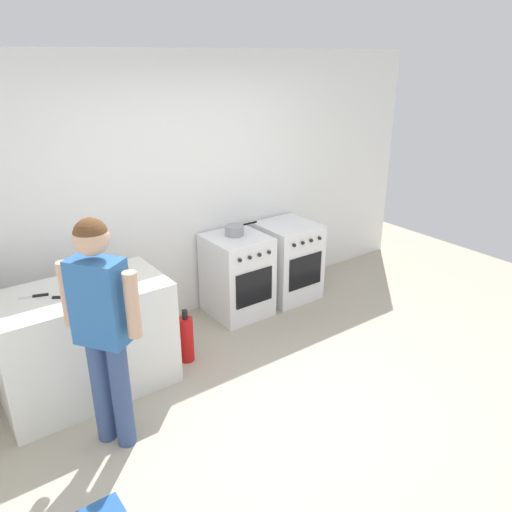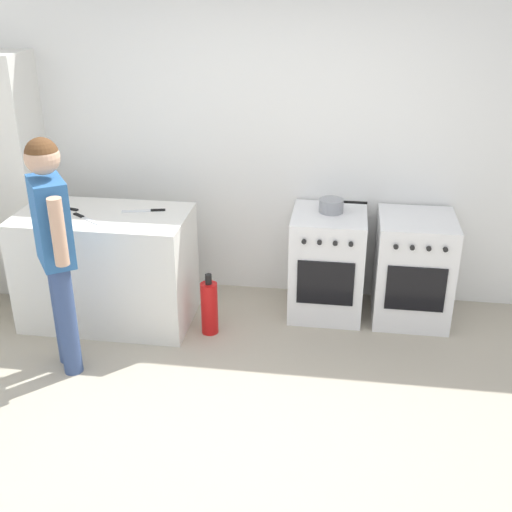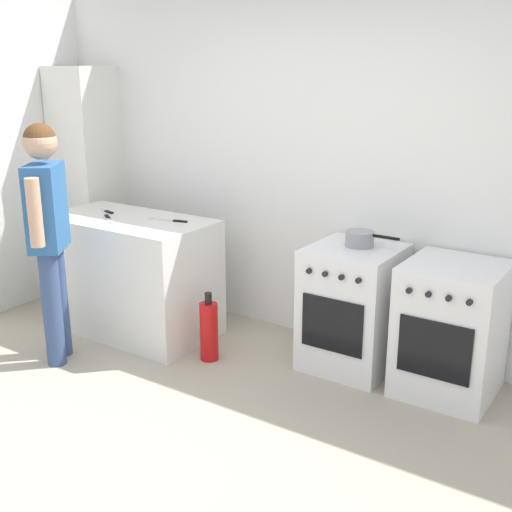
{
  "view_description": "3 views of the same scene",
  "coord_description": "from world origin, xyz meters",
  "px_view_note": "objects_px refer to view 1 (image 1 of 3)",
  "views": [
    {
      "loc": [
        -2.27,
        -2.33,
        2.55
      ],
      "look_at": [
        0.15,
        0.97,
        0.89
      ],
      "focal_mm": 35.0,
      "sensor_mm": 36.0,
      "label": 1
    },
    {
      "loc": [
        0.45,
        -3.1,
        2.63
      ],
      "look_at": [
        -0.1,
        0.68,
        0.87
      ],
      "focal_mm": 45.0,
      "sensor_mm": 36.0,
      "label": 2
    },
    {
      "loc": [
        2.06,
        -2.18,
        2.01
      ],
      "look_at": [
        0.01,
        0.9,
        0.9
      ],
      "focal_mm": 45.0,
      "sensor_mm": 36.0,
      "label": 3
    }
  ],
  "objects_px": {
    "knife_chef": "(72,297)",
    "pot": "(235,230)",
    "knife_carving": "(112,274)",
    "knife_paring": "(36,296)",
    "oven_right": "(287,260)",
    "oven_left": "(237,275)",
    "person": "(102,317)",
    "fire_extinguisher": "(186,339)"
  },
  "relations": [
    {
      "from": "knife_chef",
      "to": "pot",
      "type": "bearing_deg",
      "value": 16.71
    },
    {
      "from": "knife_carving",
      "to": "knife_paring",
      "type": "distance_m",
      "value": 0.6
    },
    {
      "from": "oven_right",
      "to": "knife_chef",
      "type": "bearing_deg",
      "value": -168.7
    },
    {
      "from": "knife_paring",
      "to": "knife_chef",
      "type": "bearing_deg",
      "value": -40.33
    },
    {
      "from": "oven_left",
      "to": "person",
      "type": "relative_size",
      "value": 0.51
    },
    {
      "from": "knife_carving",
      "to": "knife_paring",
      "type": "xyz_separation_m",
      "value": [
        -0.6,
        -0.04,
        0.0
      ]
    },
    {
      "from": "person",
      "to": "oven_left",
      "type": "bearing_deg",
      "value": 31.14
    },
    {
      "from": "fire_extinguisher",
      "to": "knife_chef",
      "type": "bearing_deg",
      "value": -179.25
    },
    {
      "from": "oven_right",
      "to": "person",
      "type": "xyz_separation_m",
      "value": [
        -2.43,
        -1.06,
        0.57
      ]
    },
    {
      "from": "pot",
      "to": "knife_paring",
      "type": "height_order",
      "value": "pot"
    },
    {
      "from": "pot",
      "to": "knife_carving",
      "type": "height_order",
      "value": "pot"
    },
    {
      "from": "knife_paring",
      "to": "knife_chef",
      "type": "distance_m",
      "value": 0.27
    },
    {
      "from": "knife_carving",
      "to": "knife_chef",
      "type": "bearing_deg",
      "value": -150.8
    },
    {
      "from": "oven_right",
      "to": "pot",
      "type": "relative_size",
      "value": 2.29
    },
    {
      "from": "knife_chef",
      "to": "person",
      "type": "bearing_deg",
      "value": -87.95
    },
    {
      "from": "person",
      "to": "fire_extinguisher",
      "type": "relative_size",
      "value": 3.31
    },
    {
      "from": "oven_right",
      "to": "fire_extinguisher",
      "type": "xyz_separation_m",
      "value": [
        -1.54,
        -0.48,
        -0.21
      ]
    },
    {
      "from": "pot",
      "to": "person",
      "type": "height_order",
      "value": "person"
    },
    {
      "from": "knife_chef",
      "to": "fire_extinguisher",
      "type": "relative_size",
      "value": 0.55
    },
    {
      "from": "knife_chef",
      "to": "person",
      "type": "xyz_separation_m",
      "value": [
        0.02,
        -0.57,
        0.09
      ]
    },
    {
      "from": "oven_right",
      "to": "person",
      "type": "height_order",
      "value": "person"
    },
    {
      "from": "fire_extinguisher",
      "to": "knife_paring",
      "type": "bearing_deg",
      "value": 171.66
    },
    {
      "from": "knife_chef",
      "to": "fire_extinguisher",
      "type": "bearing_deg",
      "value": 0.75
    },
    {
      "from": "oven_right",
      "to": "knife_chef",
      "type": "relative_size",
      "value": 3.09
    },
    {
      "from": "pot",
      "to": "knife_chef",
      "type": "distance_m",
      "value": 1.87
    },
    {
      "from": "oven_right",
      "to": "knife_chef",
      "type": "height_order",
      "value": "knife_chef"
    },
    {
      "from": "knife_carving",
      "to": "person",
      "type": "bearing_deg",
      "value": -115.04
    },
    {
      "from": "oven_left",
      "to": "pot",
      "type": "bearing_deg",
      "value": 77.62
    },
    {
      "from": "pot",
      "to": "knife_paring",
      "type": "distance_m",
      "value": 2.03
    },
    {
      "from": "oven_right",
      "to": "knife_chef",
      "type": "distance_m",
      "value": 2.55
    },
    {
      "from": "oven_left",
      "to": "knife_paring",
      "type": "distance_m",
      "value": 2.07
    },
    {
      "from": "oven_right",
      "to": "knife_carving",
      "type": "xyz_separation_m",
      "value": [
        -2.06,
        -0.27,
        0.48
      ]
    },
    {
      "from": "knife_chef",
      "to": "oven_right",
      "type": "bearing_deg",
      "value": 11.3
    },
    {
      "from": "knife_paring",
      "to": "person",
      "type": "distance_m",
      "value": 0.79
    },
    {
      "from": "oven_left",
      "to": "knife_paring",
      "type": "height_order",
      "value": "knife_paring"
    },
    {
      "from": "oven_right",
      "to": "person",
      "type": "relative_size",
      "value": 0.51
    },
    {
      "from": "oven_right",
      "to": "knife_paring",
      "type": "relative_size",
      "value": 4.09
    },
    {
      "from": "pot",
      "to": "knife_chef",
      "type": "xyz_separation_m",
      "value": [
        -1.79,
        -0.54,
        0.0
      ]
    },
    {
      "from": "pot",
      "to": "oven_left",
      "type": "bearing_deg",
      "value": -102.38
    },
    {
      "from": "oven_right",
      "to": "person",
      "type": "distance_m",
      "value": 2.71
    },
    {
      "from": "oven_left",
      "to": "knife_chef",
      "type": "relative_size",
      "value": 3.09
    },
    {
      "from": "knife_paring",
      "to": "knife_chef",
      "type": "xyz_separation_m",
      "value": [
        0.21,
        -0.18,
        -0.0
      ]
    }
  ]
}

